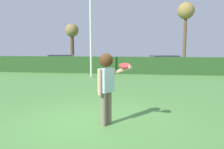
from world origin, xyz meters
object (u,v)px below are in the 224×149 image
parked_car_white (164,62)px  oak_tree (72,33)px  lamppost (91,24)px  frisbee (125,65)px  parked_car_green (61,61)px  person (106,80)px  willow_tree (186,13)px

parked_car_white → oak_tree: (-9.77, 4.30, 2.85)m
parked_car_white → lamppost: bearing=-132.4°
frisbee → oak_tree: bearing=111.8°
parked_car_green → lamppost: bearing=-54.1°
parked_car_green → parked_car_white: size_ratio=0.99×
person → lamppost: bearing=106.0°
lamppost → oak_tree: size_ratio=1.35×
lamppost → frisbee: bearing=-71.4°
frisbee → lamppost: 9.49m
frisbee → parked_car_green: size_ratio=0.06×
lamppost → parked_car_white: size_ratio=1.38×
oak_tree → parked_car_green: bearing=-86.9°
lamppost → willow_tree: (7.93, 11.68, 2.24)m
parked_car_white → willow_tree: bearing=65.5°
frisbee → willow_tree: (4.96, 20.50, 4.14)m
lamppost → oak_tree: bearing=114.5°
oak_tree → person: bearing=-69.3°
person → parked_car_white: (2.68, 14.49, -0.45)m
person → willow_tree: bearing=75.2°
oak_tree → frisbee: bearing=-68.2°
lamppost → parked_car_white: bearing=47.6°
person → parked_car_white: bearing=79.5°
oak_tree → parked_car_white: bearing=-23.8°
parked_car_green → willow_tree: (12.28, 5.68, 4.96)m
willow_tree → oak_tree: bearing=-172.3°
person → oak_tree: oak_tree is taller
parked_car_green → parked_car_white: bearing=-1.8°
parked_car_white → willow_tree: (2.72, 5.98, 4.96)m
frisbee → parked_car_white: 14.71m
parked_car_green → willow_tree: size_ratio=0.65×
parked_car_white → oak_tree: bearing=156.2°
person → parked_car_white: person is taller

